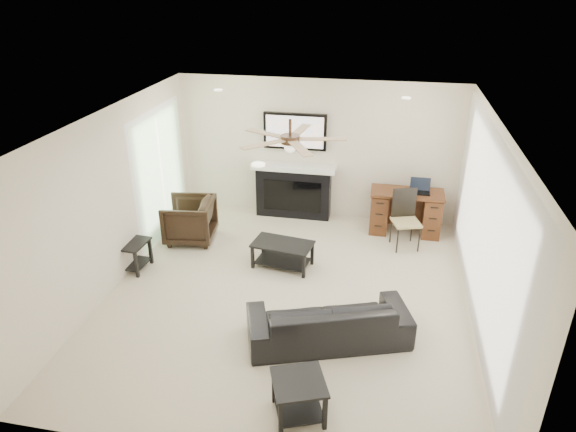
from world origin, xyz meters
name	(u,v)px	position (x,y,z in m)	size (l,w,h in m)	color
room_shell	(304,183)	(0.19, 0.08, 1.68)	(5.50, 5.54, 2.52)	beige
sofa	(329,320)	(0.66, -0.83, 0.29)	(1.96, 0.77, 0.57)	black
armchair	(190,220)	(-1.94, 1.32, 0.37)	(0.78, 0.80, 0.73)	black
coffee_table	(283,255)	(-0.24, 0.77, 0.20)	(0.90, 0.50, 0.40)	black
end_table_near	(299,398)	(0.51, -2.08, 0.23)	(0.52, 0.52, 0.45)	black
end_table_left	(131,255)	(-2.49, 0.27, 0.23)	(0.50, 0.50, 0.45)	black
fireplace_unit	(294,167)	(-0.41, 2.58, 0.95)	(1.52, 0.34, 1.91)	black
desk	(405,212)	(1.60, 2.30, 0.38)	(1.22, 0.56, 0.76)	#3E1F0F
desk_chair	(406,220)	(1.60, 1.75, 0.48)	(0.42, 0.44, 0.97)	black
laptop	(420,187)	(1.80, 2.28, 0.88)	(0.33, 0.24, 0.23)	black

